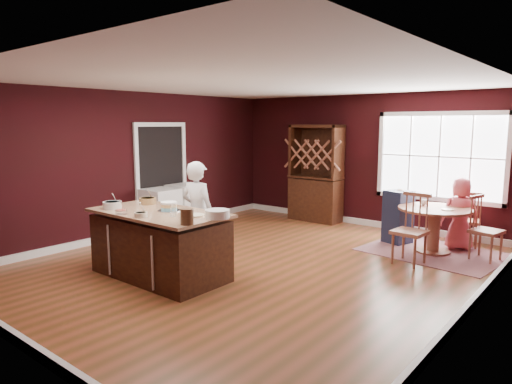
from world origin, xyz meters
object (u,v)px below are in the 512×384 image
seated_woman (460,214)px  washer (161,212)px  dining_table (434,221)px  high_chair (398,216)px  chair_north (467,218)px  toddler (399,197)px  dryer (186,207)px  baker (198,214)px  chair_south (410,229)px  hutch (316,173)px  layer_cake (169,207)px  kitchen_island (160,245)px  chair_east (487,228)px

seated_woman → washer: size_ratio=1.40×
dining_table → high_chair: 0.74m
chair_north → washer: (-4.80, -2.74, -0.06)m
toddler → dryer: 4.13m
chair_north → high_chair: chair_north is taller
baker → dining_table: bearing=-136.9°
chair_south → high_chair: 1.25m
dining_table → chair_south: 0.86m
chair_south → hutch: (-2.77, 1.79, 0.50)m
baker → dryer: 2.49m
chair_south → hutch: hutch is taller
layer_cake → chair_north: (2.78, 4.22, -0.49)m
seated_woman → dining_table: bearing=31.1°
kitchen_island → baker: (0.03, 0.71, 0.34)m
high_chair → toddler: (-0.05, 0.12, 0.32)m
baker → hutch: hutch is taller
baker → washer: bearing=-29.7°
kitchen_island → washer: 2.49m
high_chair → washer: size_ratio=1.12×
chair_north → dryer: size_ratio=1.11×
high_chair → dryer: bearing=-139.4°
chair_south → hutch: 3.33m
washer → dryer: 0.64m
baker → layer_cake: baker is taller
layer_cake → chair_east: 4.84m
seated_woman → toddler: (-1.02, -0.11, 0.20)m
chair_east → chair_north: chair_east is taller
dining_table → layer_cake: bearing=-125.3°
dining_table → toddler: 0.87m
high_chair → dryer: 4.11m
seated_woman → dryer: (-4.75, -1.83, -0.17)m
layer_cake → high_chair: layer_cake is taller
chair_north → high_chair: size_ratio=1.01×
chair_south → seated_woman: (0.35, 1.32, 0.07)m
high_chair → hutch: bearing=179.5°
kitchen_island → washer: (-1.92, 1.58, -0.00)m
toddler → high_chair: bearing=-68.4°
chair_east → seated_woman: bearing=64.6°
dining_table → chair_north: 0.80m
chair_south → toddler: 1.40m
chair_east → hutch: 3.76m
layer_cake → chair_north: 5.08m
dining_table → hutch: size_ratio=0.55×
chair_north → seated_woman: size_ratio=0.81×
kitchen_island → washer: size_ratio=2.26×
chair_south → chair_north: bearing=80.8°
chair_north → dining_table: bearing=51.7°
layer_cake → dryer: size_ratio=0.35×
hutch → layer_cake: bearing=-85.0°
layer_cake → baker: bearing=96.3°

